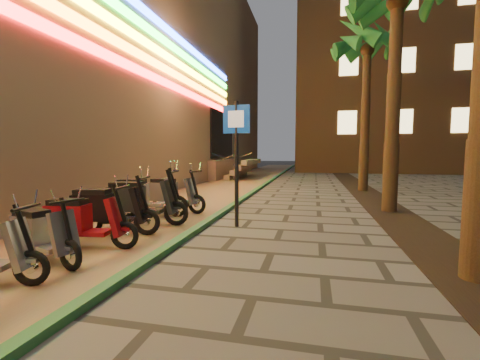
% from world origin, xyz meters
% --- Properties ---
extents(ground, '(120.00, 120.00, 0.00)m').
position_xyz_m(ground, '(0.00, 0.00, 0.00)').
color(ground, '#474442').
rests_on(ground, ground).
extents(parking_strip, '(3.40, 60.00, 0.01)m').
position_xyz_m(parking_strip, '(-2.60, 10.00, 0.01)').
color(parking_strip, '#8C7251').
rests_on(parking_strip, ground).
extents(green_curb, '(0.18, 60.00, 0.10)m').
position_xyz_m(green_curb, '(-0.90, 10.00, 0.05)').
color(green_curb, '#276936').
rests_on(green_curb, ground).
extents(planting_strip, '(1.20, 40.00, 0.02)m').
position_xyz_m(planting_strip, '(3.60, 5.00, 0.01)').
color(planting_strip, black).
rests_on(planting_strip, ground).
extents(apartment_block, '(18.00, 16.06, 25.00)m').
position_xyz_m(apartment_block, '(9.00, 32.00, 12.50)').
color(apartment_block, brown).
rests_on(apartment_block, ground).
extents(palm_c, '(2.97, 3.02, 6.91)m').
position_xyz_m(palm_c, '(3.60, 7.00, 5.73)').
color(palm_c, '#472D19').
rests_on(palm_c, ground).
extents(palm_d, '(2.97, 3.02, 7.16)m').
position_xyz_m(palm_d, '(3.60, 12.00, 5.94)').
color(palm_d, '#472D19').
rests_on(palm_d, ground).
extents(pedestrian_sign, '(0.61, 0.12, 2.79)m').
position_xyz_m(pedestrian_sign, '(-0.18, 4.26, 1.80)').
color(pedestrian_sign, black).
rests_on(pedestrian_sign, ground).
extents(scooter_6, '(1.47, 0.75, 1.04)m').
position_xyz_m(scooter_6, '(-2.49, 1.27, 0.45)').
color(scooter_6, black).
rests_on(scooter_6, ground).
extents(scooter_7, '(1.60, 0.65, 1.12)m').
position_xyz_m(scooter_7, '(-2.40, 2.05, 0.49)').
color(scooter_7, black).
rests_on(scooter_7, ground).
extents(scooter_8, '(1.73, 0.79, 1.22)m').
position_xyz_m(scooter_8, '(-2.56, 2.93, 0.53)').
color(scooter_8, black).
rests_on(scooter_8, ground).
extents(scooter_9, '(1.84, 0.76, 1.29)m').
position_xyz_m(scooter_9, '(-2.40, 3.89, 0.56)').
color(scooter_9, black).
rests_on(scooter_9, ground).
extents(scooter_10, '(1.80, 0.93, 1.28)m').
position_xyz_m(scooter_10, '(-2.76, 4.73, 0.56)').
color(scooter_10, black).
rests_on(scooter_10, ground).
extents(scooter_11, '(1.72, 0.72, 1.21)m').
position_xyz_m(scooter_11, '(-2.37, 5.57, 0.52)').
color(scooter_11, black).
rests_on(scooter_11, ground).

